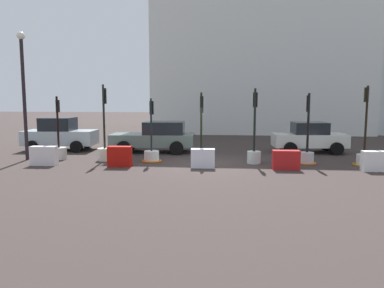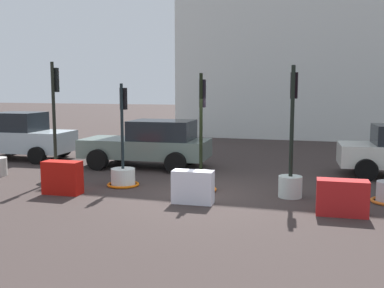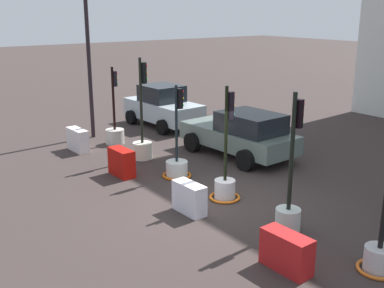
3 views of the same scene
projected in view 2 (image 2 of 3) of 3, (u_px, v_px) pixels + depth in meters
ground_plane at (202, 193)px, 11.83m from camera, size 120.00×120.00×0.00m
traffic_light_1 at (56, 160)px, 13.38m from camera, size 0.68×0.68×3.55m
traffic_light_2 at (123, 171)px, 12.70m from camera, size 0.92×0.92×2.91m
traffic_light_3 at (201, 172)px, 12.08m from camera, size 0.87×0.87×3.17m
traffic_light_4 at (291, 170)px, 11.34m from camera, size 0.60×0.60×3.35m
construction_barrier_1 at (62, 178)px, 11.71m from camera, size 1.02×0.48×0.87m
construction_barrier_2 at (193, 187)px, 10.76m from camera, size 1.01×0.44×0.80m
construction_barrier_3 at (342, 198)px, 9.73m from camera, size 1.11×0.49×0.79m
car_grey_saloon at (150, 144)px, 15.64m from camera, size 4.55×2.39×1.66m
car_silver_hatchback at (21, 137)px, 17.47m from camera, size 4.03×2.32×1.84m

